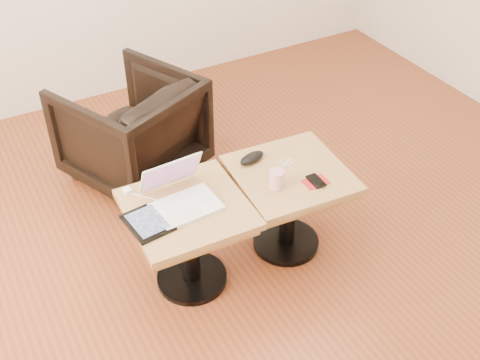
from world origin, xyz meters
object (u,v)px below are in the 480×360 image
striped_cup (277,179)px  armchair (132,129)px  side_table_right (289,191)px  side_table_left (188,226)px  laptop (181,195)px

striped_cup → armchair: (-0.37, 1.11, -0.23)m
side_table_right → striped_cup: size_ratio=6.31×
side_table_right → armchair: bearing=119.6°
side_table_right → armchair: armchair is taller
side_table_left → side_table_right: size_ratio=0.97×
side_table_right → armchair: 1.16m
side_table_left → striped_cup: (0.46, -0.08, 0.18)m
armchair → side_table_right: bearing=91.5°
striped_cup → armchair: 1.19m
side_table_left → armchair: armchair is taller
side_table_right → armchair: (-0.50, 1.04, -0.05)m
side_table_left → armchair: size_ratio=0.79×
striped_cup → laptop: bearing=165.4°
striped_cup → side_table_right: bearing=28.4°
side_table_right → laptop: laptop is taller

